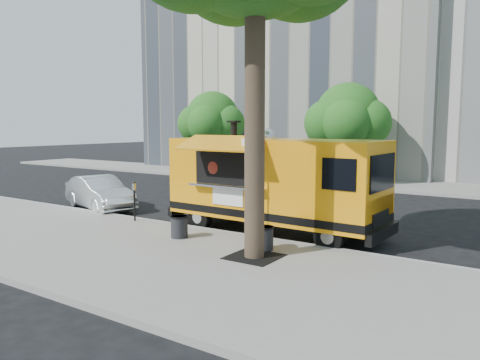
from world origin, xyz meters
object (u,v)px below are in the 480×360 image
object	(u,v)px
sign_post	(246,180)
trash_bin_left	(264,237)
trash_bin_right	(179,226)
parking_meter	(134,196)
sedan	(100,193)
food_truck	(273,181)
far_tree_a	(213,118)
far_tree_b	(348,116)

from	to	relation	value
sign_post	trash_bin_left	world-z (taller)	sign_post
sign_post	trash_bin_right	xyz separation A→B (m)	(-1.77, -0.75, -1.37)
sign_post	trash_bin_left	xyz separation A→B (m)	(0.91, -0.54, -1.37)
parking_meter	sedan	bearing A→B (deg)	158.19
sedan	trash_bin_left	xyz separation A→B (m)	(8.83, -2.09, -0.18)
sign_post	sedan	size ratio (longest dim) A/B	0.75
parking_meter	trash_bin_left	size ratio (longest dim) A/B	2.20
food_truck	parking_meter	bearing A→B (deg)	-158.90
parking_meter	sign_post	bearing A→B (deg)	-2.52
far_tree_a	sedan	xyz separation A→B (m)	(3.63, -12.30, -3.12)
far_tree_a	trash_bin_left	world-z (taller)	far_tree_a
far_tree_a	far_tree_b	world-z (taller)	far_tree_b
sign_post	trash_bin_left	distance (m)	1.74
far_tree_a	sign_post	world-z (taller)	far_tree_a
far_tree_a	far_tree_b	xyz separation A→B (m)	(9.00, 0.40, 0.06)
trash_bin_left	trash_bin_right	size ratio (longest dim) A/B	0.97
sign_post	far_tree_b	bearing A→B (deg)	100.15
far_tree_b	trash_bin_left	bearing A→B (deg)	-76.83
trash_bin_right	far_tree_a	bearing A→B (deg)	123.82
food_truck	sedan	bearing A→B (deg)	-176.65
far_tree_b	sedan	xyz separation A→B (m)	(-5.37, -12.70, -3.18)
far_tree_a	sedan	world-z (taller)	far_tree_a
far_tree_b	parking_meter	distance (m)	14.48
far_tree_b	trash_bin_right	distance (m)	15.39
parking_meter	far_tree_b	bearing A→B (deg)	81.90
parking_meter	trash_bin_right	bearing A→B (deg)	-18.87
sign_post	trash_bin_left	size ratio (longest dim) A/B	4.95
far_tree_b	trash_bin_left	world-z (taller)	far_tree_b
sign_post	far_tree_a	bearing A→B (deg)	129.83
trash_bin_left	far_tree_a	bearing A→B (deg)	130.88
sign_post	food_truck	world-z (taller)	food_truck
food_truck	trash_bin_left	distance (m)	2.74
far_tree_a	sedan	size ratio (longest dim) A/B	1.35
far_tree_b	parking_meter	world-z (taller)	far_tree_b
sedan	trash_bin_right	size ratio (longest dim) A/B	6.38
trash_bin_left	food_truck	bearing A→B (deg)	114.82
far_tree_a	far_tree_b	distance (m)	9.01
trash_bin_left	parking_meter	bearing A→B (deg)	172.25
far_tree_a	trash_bin_right	xyz separation A→B (m)	(9.78, -14.60, -3.29)
far_tree_a	sign_post	distance (m)	18.14
sedan	parking_meter	bearing A→B (deg)	-94.78
far_tree_a	trash_bin_left	bearing A→B (deg)	-49.12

